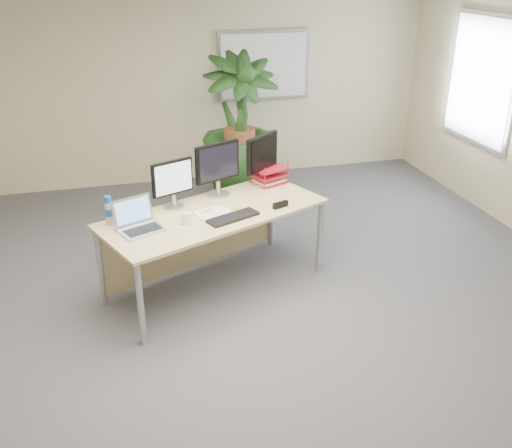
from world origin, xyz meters
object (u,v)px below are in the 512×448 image
object	(u,v)px
monitor_right	(218,166)
laptop	(138,222)
desk	(208,224)
floor_plant	(240,143)
monitor_left	(173,181)

from	to	relation	value
monitor_right	laptop	distance (m)	1.01
desk	floor_plant	xyz separation A→B (m)	(0.80, 2.06, 0.13)
floor_plant	monitor_right	size ratio (longest dim) A/B	2.86
laptop	desk	bearing A→B (deg)	24.87
monitor_left	desk	bearing A→B (deg)	-16.22
desk	monitor_right	bearing A→B (deg)	59.20
monitor_left	monitor_right	xyz separation A→B (m)	(0.45, 0.18, 0.04)
laptop	monitor_left	bearing A→B (deg)	47.44
desk	floor_plant	world-z (taller)	floor_plant
monitor_left	floor_plant	bearing A→B (deg)	61.09
floor_plant	monitor_left	distance (m)	2.28
floor_plant	monitor_left	world-z (taller)	floor_plant
monitor_left	monitor_right	world-z (taller)	monitor_right
desk	floor_plant	distance (m)	2.21
floor_plant	laptop	bearing A→B (deg)	-121.46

